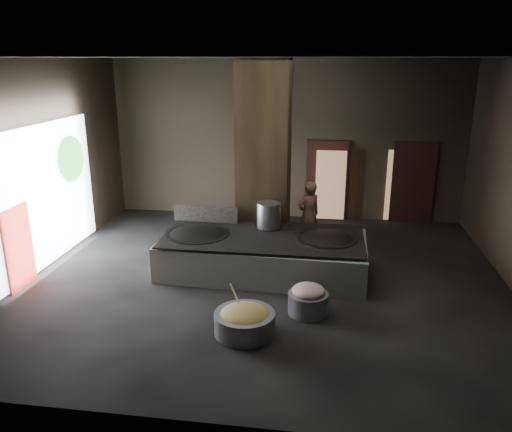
% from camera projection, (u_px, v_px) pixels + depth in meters
% --- Properties ---
extents(floor, '(10.00, 9.00, 0.10)m').
position_uv_depth(floor, '(266.00, 281.00, 10.65)').
color(floor, black).
rests_on(floor, ground).
extents(ceiling, '(10.00, 9.00, 0.10)m').
position_uv_depth(ceiling, '(268.00, 55.00, 9.27)').
color(ceiling, black).
rests_on(ceiling, back_wall).
extents(back_wall, '(10.00, 0.10, 4.50)m').
position_uv_depth(back_wall, '(286.00, 140.00, 14.25)').
color(back_wall, black).
rests_on(back_wall, ground).
extents(front_wall, '(10.00, 0.10, 4.50)m').
position_uv_depth(front_wall, '(218.00, 264.00, 5.67)').
color(front_wall, black).
rests_on(front_wall, ground).
extents(left_wall, '(0.10, 9.00, 4.50)m').
position_uv_depth(left_wall, '(32.00, 168.00, 10.64)').
color(left_wall, black).
rests_on(left_wall, ground).
extents(pillar, '(1.20, 1.20, 4.50)m').
position_uv_depth(pillar, '(264.00, 157.00, 11.79)').
color(pillar, black).
rests_on(pillar, ground).
extents(hearth_platform, '(4.45, 2.24, 0.76)m').
position_uv_depth(hearth_platform, '(263.00, 255.00, 10.89)').
color(hearth_platform, silver).
rests_on(hearth_platform, ground).
extents(platform_cap, '(4.29, 2.06, 0.03)m').
position_uv_depth(platform_cap, '(263.00, 236.00, 10.76)').
color(platform_cap, black).
rests_on(platform_cap, hearth_platform).
extents(wok_left, '(1.38, 1.38, 0.38)m').
position_uv_depth(wok_left, '(198.00, 237.00, 10.93)').
color(wok_left, black).
rests_on(wok_left, hearth_platform).
extents(wok_left_rim, '(1.41, 1.41, 0.05)m').
position_uv_depth(wok_left_rim, '(197.00, 234.00, 10.91)').
color(wok_left_rim, black).
rests_on(wok_left_rim, hearth_platform).
extents(wok_right, '(1.29, 1.29, 0.36)m').
position_uv_depth(wok_right, '(326.00, 242.00, 10.64)').
color(wok_right, black).
rests_on(wok_right, hearth_platform).
extents(wok_right_rim, '(1.32, 1.32, 0.05)m').
position_uv_depth(wok_right_rim, '(326.00, 238.00, 10.62)').
color(wok_right_rim, black).
rests_on(wok_right_rim, hearth_platform).
extents(stock_pot, '(0.53, 0.53, 0.57)m').
position_uv_depth(stock_pot, '(269.00, 215.00, 11.18)').
color(stock_pot, '#AEB0B6').
rests_on(stock_pot, hearth_platform).
extents(splash_guard, '(1.53, 0.11, 0.38)m').
position_uv_depth(splash_guard, '(206.00, 214.00, 11.60)').
color(splash_guard, black).
rests_on(splash_guard, hearth_platform).
extents(cook, '(0.73, 0.68, 1.69)m').
position_uv_depth(cook, '(309.00, 215.00, 12.12)').
color(cook, brown).
rests_on(cook, ground).
extents(veg_basin, '(1.04, 1.04, 0.38)m').
position_uv_depth(veg_basin, '(245.00, 323.00, 8.47)').
color(veg_basin, gray).
rests_on(veg_basin, ground).
extents(veg_fill, '(0.85, 0.85, 0.26)m').
position_uv_depth(veg_fill, '(245.00, 315.00, 8.42)').
color(veg_fill, '#9AAE54').
rests_on(veg_fill, veg_basin).
extents(ladle, '(0.20, 0.39, 0.74)m').
position_uv_depth(ladle, '(237.00, 299.00, 8.52)').
color(ladle, '#AEB0B6').
rests_on(ladle, veg_basin).
extents(meat_basin, '(0.91, 0.91, 0.40)m').
position_uv_depth(meat_basin, '(308.00, 303.00, 9.14)').
color(meat_basin, gray).
rests_on(meat_basin, ground).
extents(meat_fill, '(0.61, 0.61, 0.23)m').
position_uv_depth(meat_fill, '(308.00, 291.00, 9.06)').
color(meat_fill, tan).
rests_on(meat_fill, meat_basin).
extents(doorway_near, '(1.18, 0.08, 2.38)m').
position_uv_depth(doorway_near, '(327.00, 182.00, 14.34)').
color(doorway_near, black).
rests_on(doorway_near, ground).
extents(doorway_near_glow, '(0.84, 0.04, 1.98)m').
position_uv_depth(doorway_near_glow, '(330.00, 185.00, 14.13)').
color(doorway_near_glow, '#8C6647').
rests_on(doorway_near_glow, ground).
extents(doorway_far, '(1.18, 0.08, 2.38)m').
position_uv_depth(doorway_far, '(413.00, 184.00, 14.02)').
color(doorway_far, black).
rests_on(doorway_far, ground).
extents(doorway_far_glow, '(0.86, 0.04, 2.02)m').
position_uv_depth(doorway_far_glow, '(402.00, 186.00, 14.08)').
color(doorway_far_glow, '#8C6647').
rests_on(doorway_far_glow, ground).
extents(left_opening, '(0.04, 4.20, 3.10)m').
position_uv_depth(left_opening, '(46.00, 195.00, 11.01)').
color(left_opening, white).
rests_on(left_opening, ground).
extents(pavilion_sliver, '(0.05, 0.90, 1.70)m').
position_uv_depth(pavilion_sliver, '(19.00, 248.00, 10.00)').
color(pavilion_sliver, maroon).
rests_on(pavilion_sliver, ground).
extents(tree_silhouette, '(0.28, 1.10, 1.10)m').
position_uv_depth(tree_silhouette, '(71.00, 159.00, 11.86)').
color(tree_silhouette, '#194714').
rests_on(tree_silhouette, left_opening).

